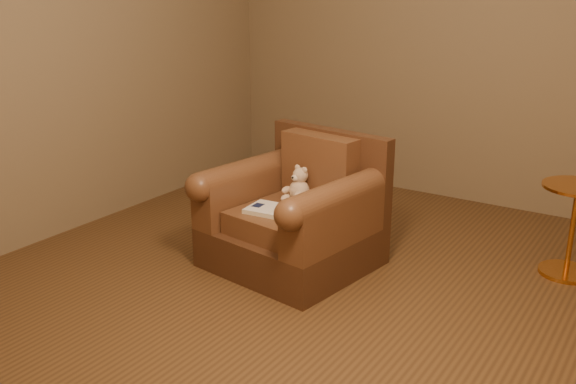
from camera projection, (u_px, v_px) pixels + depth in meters
The scene contains 5 objects.
floor at pixel (326, 289), 3.69m from camera, with size 4.00×4.00×0.00m, color brown.
armchair at pixel (296, 216), 3.95m from camera, with size 1.00×0.96×0.80m.
teddy_bear at pixel (298, 187), 3.99m from camera, with size 0.16×0.19×0.23m.
guidebook at pixel (276, 211), 3.79m from camera, with size 0.37×0.24×0.03m.
side_table at pixel (573, 227), 3.79m from camera, with size 0.40×0.40×0.56m.
Camera 1 is at (1.64, -2.91, 1.69)m, focal length 40.00 mm.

